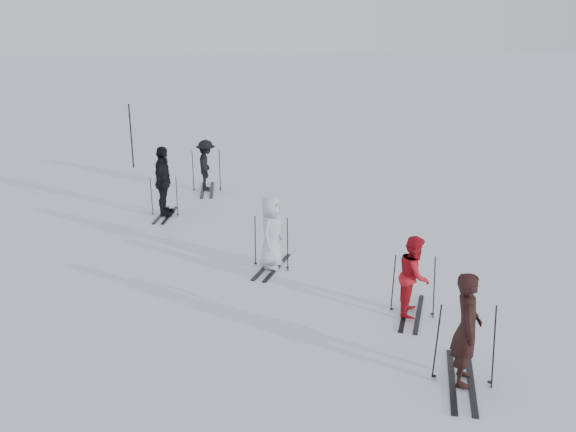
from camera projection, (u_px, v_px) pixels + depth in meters
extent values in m
plane|color=silver|center=(293.00, 275.00, 13.74)|extent=(120.00, 120.00, 0.00)
imported|color=black|center=(467.00, 330.00, 9.59)|extent=(0.60, 0.75, 1.79)
imported|color=#B5141E|center=(414.00, 277.00, 11.79)|extent=(0.80, 0.90, 1.52)
imported|color=silver|center=(271.00, 233.00, 13.87)|extent=(0.79, 0.93, 1.61)
imported|color=black|center=(163.00, 182.00, 17.25)|extent=(0.66, 1.18, 1.89)
imported|color=black|center=(206.00, 166.00, 19.64)|extent=(0.60, 1.02, 1.56)
cylinder|color=black|center=(131.00, 136.00, 22.27)|extent=(0.06, 0.06, 2.24)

